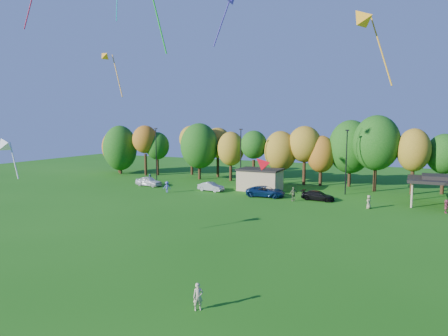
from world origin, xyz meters
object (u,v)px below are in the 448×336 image
at_px(car_d, 318,196).
at_px(car_a, 149,181).
at_px(car_b, 211,187).
at_px(car_c, 266,191).
at_px(kite_flyer, 198,297).

bearing_deg(car_d, car_a, 94.52).
relative_size(car_a, car_b, 1.12).
bearing_deg(car_c, car_a, 82.25).
distance_m(kite_flyer, car_b, 37.38).
bearing_deg(car_b, kite_flyer, -148.36).
height_order(car_b, car_c, car_c).
xyz_separation_m(car_b, car_c, (8.78, -0.75, 0.08)).
relative_size(car_a, car_c, 0.85).
xyz_separation_m(car_b, car_d, (15.76, -0.16, -0.03)).
bearing_deg(kite_flyer, car_c, 61.15).
bearing_deg(car_a, car_d, -86.20).
xyz_separation_m(kite_flyer, car_b, (-16.64, 33.47, -0.10)).
bearing_deg(car_a, car_b, -85.40).
bearing_deg(car_c, car_d, -91.19).
height_order(car_a, car_c, car_a).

